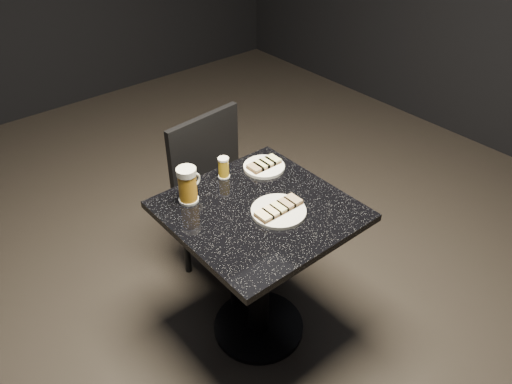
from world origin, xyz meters
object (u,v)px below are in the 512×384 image
table (259,252)px  beer_mug (188,185)px  chair (223,192)px  beer_tumbler (224,168)px  plate_small (264,167)px  plate_large (279,211)px

table → beer_mug: bearing=129.6°
chair → beer_mug: bearing=-145.4°
beer_tumbler → chair: chair is taller
plate_small → beer_tumbler: bearing=161.4°
plate_large → beer_tumbler: beer_tumbler is taller
plate_small → beer_tumbler: (-0.18, 0.06, 0.04)m
table → chair: size_ratio=0.84×
plate_small → plate_large: bearing=-120.5°
table → beer_tumbler: 0.40m
beer_mug → plate_small: bearing=-2.2°
plate_large → chair: bearing=78.5°
plate_small → chair: size_ratio=0.21×
beer_mug → chair: beer_mug is taller
plate_large → chair: 0.60m
plate_small → beer_tumbler: beer_tumbler is taller
beer_mug → chair: (0.34, 0.23, -0.33)m
plate_large → chair: (0.11, 0.53, -0.25)m
beer_tumbler → plate_small: bearing=-18.6°
table → beer_tumbler: beer_tumbler is taller
plate_small → chair: chair is taller
table → beer_mug: (-0.19, 0.23, 0.32)m
plate_large → beer_mug: bearing=127.4°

